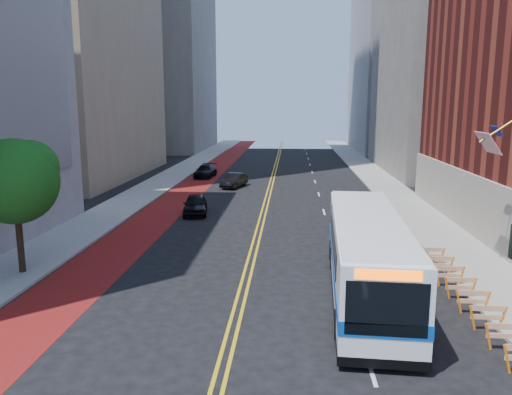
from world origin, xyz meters
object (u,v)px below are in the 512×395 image
object	(u,v)px
car_b	(234,180)
car_c	(205,171)
transit_bus	(366,254)
street_tree	(16,178)
car_a	(195,204)

from	to	relation	value
car_b	car_c	bearing A→B (deg)	136.32
car_c	transit_bus	bearing A→B (deg)	-65.85
street_tree	car_a	size ratio (longest dim) A/B	1.50
car_b	transit_bus	bearing A→B (deg)	-57.09
transit_bus	car_b	distance (m)	30.62
car_a	car_b	size ratio (longest dim) A/B	1.03
street_tree	car_a	distance (m)	16.26
street_tree	car_b	world-z (taller)	street_tree
car_c	street_tree	bearing A→B (deg)	-91.72
street_tree	transit_bus	xyz separation A→B (m)	(16.75, -1.65, -2.99)
transit_bus	car_b	xyz separation A→B (m)	(-9.24, 29.17, -1.20)
street_tree	transit_bus	world-z (taller)	street_tree
transit_bus	car_c	world-z (taller)	transit_bus
car_b	street_tree	bearing A→B (deg)	-89.94
car_a	transit_bus	bearing A→B (deg)	-64.41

